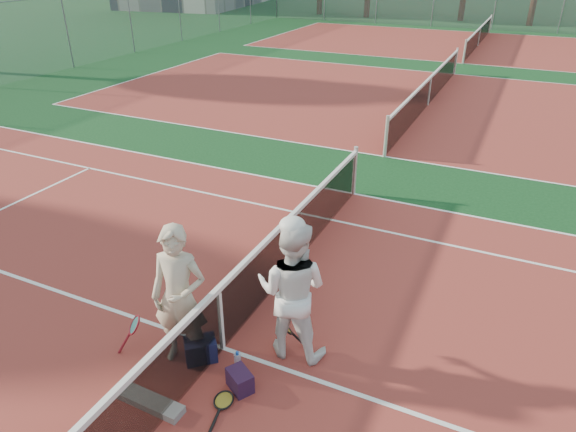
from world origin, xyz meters
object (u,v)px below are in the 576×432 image
at_px(player_b, 292,290).
at_px(racket_black_held, 285,335).
at_px(sports_bag_navy, 201,350).
at_px(racket_spare, 224,401).
at_px(net_main, 221,319).
at_px(player_a, 179,297).
at_px(water_bottle, 238,363).
at_px(sports_bag_purple, 240,380).
at_px(racket_red, 136,333).

bearing_deg(player_b, racket_black_held, 22.05).
bearing_deg(sports_bag_navy, racket_spare, -37.79).
bearing_deg(racket_spare, net_main, 21.07).
height_order(player_a, water_bottle, player_a).
bearing_deg(player_b, sports_bag_purple, 66.28).
bearing_deg(racket_black_held, player_a, -10.60).
bearing_deg(racket_spare, water_bottle, -0.84).
xyz_separation_m(net_main, player_b, (0.86, 0.38, 0.47)).
xyz_separation_m(racket_spare, water_bottle, (-0.09, 0.51, 0.12)).
relative_size(net_main, racket_spare, 18.28).
relative_size(racket_red, sports_bag_navy, 1.28).
height_order(player_b, racket_spare, player_b).
height_order(racket_red, sports_bag_navy, racket_red).
xyz_separation_m(racket_red, sports_bag_purple, (1.62, -0.03, -0.12)).
distance_m(player_a, racket_black_held, 1.51).
bearing_deg(net_main, sports_bag_navy, -116.56).
xyz_separation_m(racket_black_held, sports_bag_navy, (-0.93, -0.64, -0.09)).
relative_size(net_main, player_a, 5.57).
distance_m(player_a, racket_red, 1.01).
bearing_deg(player_b, racket_spare, 66.97).
height_order(net_main, racket_black_held, net_main).
bearing_deg(racket_red, net_main, -21.28).
height_order(racket_red, racket_black_held, racket_red).
bearing_deg(net_main, racket_spare, -57.80).
relative_size(racket_red, racket_black_held, 1.03).
distance_m(racket_red, racket_black_held, 2.00).
height_order(player_a, sports_bag_purple, player_a).
relative_size(player_b, racket_black_held, 3.87).
xyz_separation_m(net_main, sports_bag_navy, (-0.15, -0.30, -0.35)).
distance_m(racket_red, water_bottle, 1.47).
distance_m(player_b, sports_bag_navy, 1.47).
height_order(player_a, racket_spare, player_a).
xyz_separation_m(net_main, racket_spare, (0.51, -0.80, -0.48)).
height_order(sports_bag_navy, water_bottle, sports_bag_navy).
bearing_deg(racket_red, racket_black_held, -21.98).
bearing_deg(racket_black_held, sports_bag_purple, 34.74).
relative_size(racket_spare, sports_bag_navy, 1.48).
bearing_deg(racket_red, sports_bag_purple, -47.82).
distance_m(net_main, racket_spare, 1.07).
height_order(racket_black_held, racket_spare, racket_black_held).
height_order(player_b, racket_red, player_b).
xyz_separation_m(racket_black_held, sports_bag_purple, (-0.20, -0.87, -0.12)).
height_order(player_b, sports_bag_purple, player_b).
relative_size(player_a, player_b, 1.00).
bearing_deg(water_bottle, net_main, 144.29).
relative_size(racket_black_held, racket_spare, 0.84).
height_order(player_a, sports_bag_navy, player_a).
distance_m(net_main, racket_black_held, 0.89).
bearing_deg(sports_bag_navy, player_b, 34.09).
relative_size(player_a, racket_spare, 3.28).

